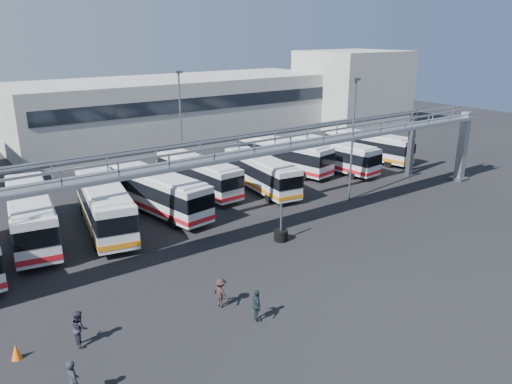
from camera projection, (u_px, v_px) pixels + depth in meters
ground at (294, 266)px, 30.66m from camera, size 140.00×140.00×0.00m
gantry at (239, 160)px, 33.50m from camera, size 51.40×5.15×7.10m
warehouse at (179, 109)px, 65.44m from camera, size 42.00×14.00×8.00m
building_right at (352, 89)px, 74.80m from camera, size 14.00×12.00×11.00m
light_pole_mid at (353, 133)px, 40.98m from camera, size 0.70×0.35×10.21m
light_pole_back at (181, 118)px, 48.11m from camera, size 0.70×0.35×10.21m
bus_2 at (31, 214)px, 33.86m from camera, size 4.40×11.74×3.49m
bus_3 at (104, 203)px, 35.89m from camera, size 4.78×11.81×3.50m
bus_4 at (158, 191)px, 38.97m from camera, size 4.18×11.08×3.29m
bus_5 at (198, 174)px, 44.03m from camera, size 3.11×10.48×3.14m
bus_6 at (261, 172)px, 44.67m from camera, size 3.60×10.42×3.10m
bus_7 at (284, 154)px, 50.63m from camera, size 4.52×11.12×3.29m
bus_8 at (334, 154)px, 51.10m from camera, size 3.38×10.36×3.09m
bus_9 at (368, 145)px, 55.10m from camera, size 4.03×10.37×3.07m
pedestrian_a at (73, 381)px, 19.16m from camera, size 0.50×0.71×1.86m
pedestrian_b at (80, 328)px, 22.74m from camera, size 0.66×0.84×1.72m
pedestrian_c at (221, 293)px, 25.90m from camera, size 0.81×1.15×1.61m
pedestrian_d at (257, 306)px, 24.62m from camera, size 0.70×1.06×1.68m
cone_right at (16, 352)px, 21.86m from camera, size 0.48×0.48×0.71m
tire_stack at (281, 234)px, 34.22m from camera, size 0.96×0.96×2.75m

